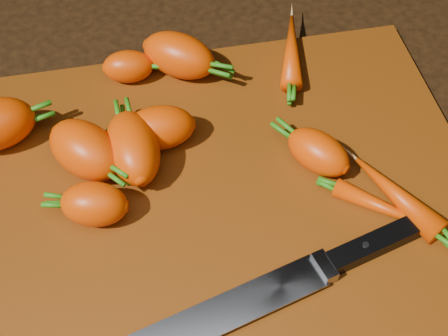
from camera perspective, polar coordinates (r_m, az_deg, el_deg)
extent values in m
cube|color=black|center=(0.63, 0.18, -2.63)|extent=(2.00, 2.00, 0.01)
cube|color=#75350B|center=(0.62, 0.18, -2.05)|extent=(0.50, 0.40, 0.01)
ellipsoid|color=#EE4403|center=(0.59, -11.78, -3.26)|extent=(0.07, 0.06, 0.04)
ellipsoid|color=#EE4403|center=(0.71, -4.14, 10.25)|extent=(0.10, 0.09, 0.05)
ellipsoid|color=#EE4403|center=(0.62, -8.33, 1.84)|extent=(0.06, 0.09, 0.05)
ellipsoid|color=#EE4403|center=(0.64, -5.93, 3.67)|extent=(0.07, 0.05, 0.05)
ellipsoid|color=#EE4403|center=(0.71, -8.76, 9.15)|extent=(0.06, 0.04, 0.04)
ellipsoid|color=#EE4403|center=(0.63, 8.62, 1.45)|extent=(0.07, 0.08, 0.04)
ellipsoid|color=#EE4403|center=(0.74, 6.20, 10.73)|extent=(0.05, 0.12, 0.02)
ellipsoid|color=#EE4403|center=(0.61, 14.79, -3.70)|extent=(0.09, 0.08, 0.02)
ellipsoid|color=#EE4403|center=(0.62, 15.47, -2.37)|extent=(0.07, 0.11, 0.03)
ellipsoid|color=#EE4403|center=(0.63, -12.56, 1.63)|extent=(0.10, 0.10, 0.05)
cube|color=gray|center=(0.54, 0.63, -12.84)|extent=(0.02, 0.03, 0.01)
cube|color=black|center=(0.56, 6.10, -10.38)|extent=(0.11, 0.05, 0.02)
cylinder|color=#B2B2B7|center=(0.55, 4.70, -10.70)|extent=(0.01, 0.01, 0.00)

